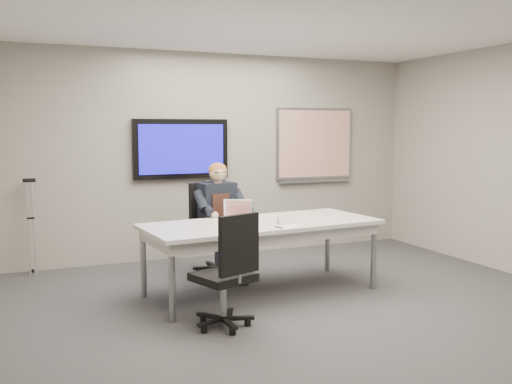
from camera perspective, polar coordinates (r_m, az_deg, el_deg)
name	(u,v)px	position (r m, az deg, el deg)	size (l,w,h in m)	color
floor	(320,319)	(5.48, 6.45, -12.55)	(6.00, 6.00, 0.02)	#3A3B3D
ceiling	(324,11)	(5.29, 6.84, 17.53)	(6.00, 6.00, 0.02)	white
wall_back	(215,156)	(7.94, -4.10, 3.66)	(6.00, 0.02, 2.80)	gray
conference_table	(262,230)	(6.13, 0.57, -3.82)	(2.61, 1.28, 0.78)	silver
tv_display	(181,149)	(7.74, -7.49, 4.29)	(1.30, 0.09, 0.80)	black
whiteboard	(315,145)	(8.54, 5.88, 4.70)	(1.25, 0.08, 1.10)	gray
office_chair_far	(214,245)	(7.04, -4.20, -5.33)	(0.70, 0.70, 1.11)	black
office_chair_near	(226,292)	(5.13, -2.97, -10.00)	(0.64, 0.64, 1.05)	black
seated_person	(223,232)	(6.77, -3.36, -4.04)	(0.45, 0.77, 1.37)	#202435
crutch	(31,225)	(7.44, -21.59, -3.11)	(0.16, 0.24, 1.21)	#ABAEB3
laptop	(241,215)	(6.25, -1.54, -2.29)	(0.37, 0.40, 0.22)	silver
name_tent	(287,219)	(6.02, 3.16, -2.71)	(0.24, 0.07, 0.10)	white
pen	(279,227)	(5.76, 2.29, -3.54)	(0.01, 0.01, 0.14)	black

